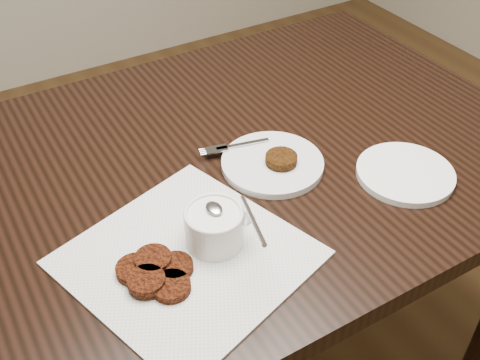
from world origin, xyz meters
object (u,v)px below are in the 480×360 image
(napkin, at_px, (188,258))
(plate_empty, at_px, (405,173))
(table, at_px, (216,287))
(plate_with_patty, at_px, (273,160))
(sauce_ramekin, at_px, (214,212))

(napkin, bearing_deg, plate_empty, -2.67)
(table, height_order, napkin, napkin)
(plate_with_patty, xyz_separation_m, plate_empty, (0.20, -0.15, -0.01))
(napkin, height_order, sauce_ramekin, sauce_ramekin)
(napkin, distance_m, plate_empty, 0.45)
(plate_with_patty, bearing_deg, sauce_ramekin, -147.46)
(napkin, relative_size, sauce_ramekin, 2.54)
(table, distance_m, napkin, 0.45)
(napkin, bearing_deg, plate_with_patty, 27.92)
(table, relative_size, plate_empty, 7.36)
(table, height_order, plate_with_patty, plate_with_patty)
(sauce_ramekin, xyz_separation_m, plate_empty, (0.39, -0.03, -0.06))
(table, bearing_deg, plate_empty, -37.21)
(table, relative_size, plate_with_patty, 6.85)
(napkin, xyz_separation_m, plate_empty, (0.45, -0.02, 0.00))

